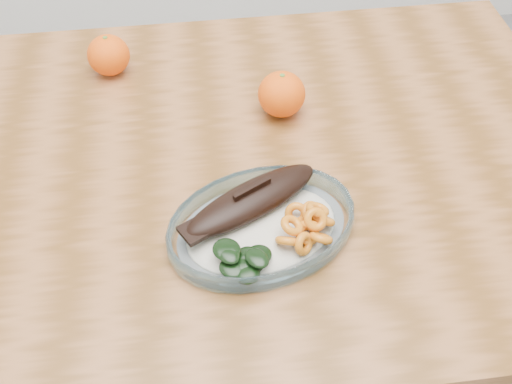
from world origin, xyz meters
TOP-DOWN VIEW (x-y plane):
  - dining_table at (0.00, 0.00)m, footprint 1.20×0.80m
  - plated_meal at (0.05, -0.15)m, footprint 0.59×0.59m
  - orange_left at (-0.16, 0.25)m, footprint 0.07×0.07m
  - orange_right at (0.12, 0.10)m, footprint 0.08×0.08m

SIDE VIEW (x-z plane):
  - dining_table at x=0.00m, z-range 0.28..1.03m
  - plated_meal at x=0.05m, z-range 0.73..0.81m
  - orange_left at x=-0.16m, z-range 0.75..0.82m
  - orange_right at x=0.12m, z-range 0.75..0.83m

